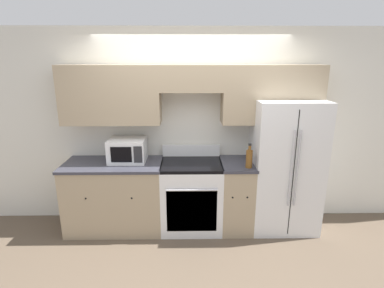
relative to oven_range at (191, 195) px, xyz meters
The scene contains 8 objects.
ground_plane 0.56m from the oven_range, 88.53° to the right, with size 12.00×12.00×0.00m, color brown.
wall_back 1.05m from the oven_range, 88.29° to the left, with size 8.00×0.39×2.60m.
lower_cabinets_left 1.01m from the oven_range, behind, with size 1.26×0.64×0.92m.
lower_cabinets_right 0.59m from the oven_range, ahead, with size 0.42×0.64×0.92m.
oven_range is the anchor object (origin of this frame).
refrigerator 1.28m from the oven_range, ahead, with size 0.85×0.78×1.72m.
microwave 1.02m from the oven_range, behind, with size 0.47×0.39×0.30m.
bottle 0.93m from the oven_range, 15.06° to the right, with size 0.08×0.08×0.31m.
Camera 1 is at (-0.05, -3.32, 2.20)m, focal length 28.00 mm.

